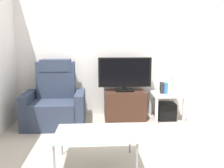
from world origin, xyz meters
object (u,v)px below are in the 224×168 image
game_console (175,85)px  cell_phone (99,133)px  tv_stand (125,105)px  side_table (167,97)px  book_middle (165,88)px  recliner_armchair (55,103)px  book_leftmost (162,88)px  television (125,74)px  subwoofer_box (166,111)px  book_rightmost (166,88)px  coffee_table (96,134)px

game_console → cell_phone: game_console is taller
tv_stand → side_table: (0.74, -0.08, 0.15)m
game_console → book_middle: bearing=-171.2°
book_middle → game_console: size_ratio=0.61×
tv_stand → game_console: (0.88, -0.07, 0.38)m
book_middle → cell_phone: 1.98m
recliner_armchair → book_leftmost: recliner_armchair is taller
television → book_leftmost: 0.69m
subwoofer_box → game_console: bearing=3.9°
game_console → cell_phone: bearing=-130.2°
subwoofer_box → book_rightmost: (-0.02, -0.02, 0.43)m
tv_stand → coffee_table: bearing=-107.4°
tv_stand → recliner_armchair: bearing=-169.4°
tv_stand → cell_phone: size_ratio=4.80×
cell_phone → coffee_table: bearing=82.5°
book_leftmost → book_rightmost: bearing=0.0°
recliner_armchair → book_middle: (1.88, 0.12, 0.20)m
recliner_armchair → book_rightmost: recliner_armchair is taller
game_console → coffee_table: size_ratio=0.33×
side_table → book_rightmost: bearing=-137.8°
book_rightmost → game_console: (0.17, 0.03, 0.05)m
side_table → subwoofer_box: side_table is taller
television → book_middle: 0.74m
subwoofer_box → cell_phone: (-1.22, -1.60, 0.24)m
tv_stand → book_middle: (0.69, -0.10, 0.32)m
cell_phone → tv_stand: bearing=35.3°
tv_stand → subwoofer_box: bearing=-6.3°
television → book_rightmost: (0.72, -0.12, -0.24)m
book_leftmost → game_console: size_ratio=0.67×
book_leftmost → book_middle: (0.05, 0.00, -0.01)m
television → book_leftmost: size_ratio=4.71×
book_leftmost → book_rightmost: size_ratio=1.05×
book_leftmost → cell_phone: (-1.12, -1.58, -0.19)m
subwoofer_box → coffee_table: (-1.25, -1.55, 0.21)m
book_middle → television: bearing=170.0°
side_table → coffee_table: 1.99m
recliner_armchair → tv_stand: bearing=3.9°
subwoofer_box → book_rightmost: book_rightmost is taller
recliner_armchair → book_leftmost: size_ratio=5.42×
television → game_console: television is taller
book_middle → cell_phone: book_middle is taller
recliner_armchair → book_rightmost: 1.92m
tv_stand → television: bearing=90.0°
recliner_armchair → cell_phone: recliner_armchair is taller
tv_stand → coffee_table: size_ratio=0.80×
side_table → cell_phone: bearing=-127.3°
book_rightmost → coffee_table: (-1.23, -1.53, -0.22)m
television → side_table: television is taller
game_console → coffee_table: (-1.39, -1.56, -0.27)m
coffee_table → cell_phone: size_ratio=6.00×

